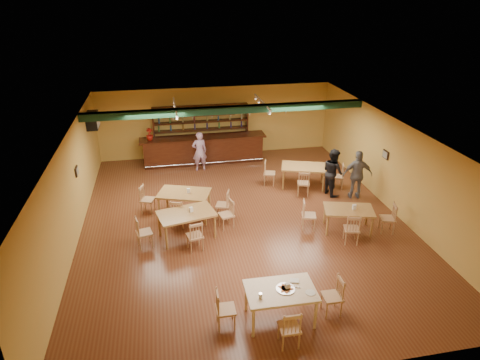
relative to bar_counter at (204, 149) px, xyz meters
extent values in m
plane|color=#5D2E1A|center=(0.67, -5.15, -0.56)|extent=(12.00, 12.00, 0.00)
cube|color=black|center=(0.67, -2.35, 2.31)|extent=(10.00, 0.30, 0.25)
cube|color=silver|center=(-1.13, -1.75, 2.38)|extent=(0.05, 2.50, 0.05)
cube|color=silver|center=(2.07, -1.75, 2.38)|extent=(0.05, 2.50, 0.05)
cube|color=silver|center=(-4.13, -0.95, 1.79)|extent=(0.34, 0.70, 0.48)
cube|color=black|center=(-4.30, -4.15, 1.14)|extent=(0.04, 0.34, 0.28)
cube|color=black|center=(5.64, -4.65, 1.14)|extent=(0.04, 0.34, 0.28)
cube|color=#35130A|center=(0.00, 0.00, 0.00)|extent=(5.24, 0.85, 1.13)
cube|color=#35130A|center=(0.00, 0.63, 0.57)|extent=(4.05, 0.40, 2.28)
imported|color=#A3190F|center=(-2.17, 0.00, 0.81)|extent=(0.36, 0.36, 0.50)
cube|color=olive|center=(-1.11, -4.42, -0.16)|extent=(1.84, 1.45, 0.81)
cube|color=olive|center=(3.37, -3.07, -0.16)|extent=(1.83, 1.41, 0.80)
cube|color=olive|center=(-1.14, -5.77, -0.16)|extent=(1.80, 1.32, 0.81)
cube|color=olive|center=(3.69, -6.31, -0.20)|extent=(1.64, 1.23, 0.73)
cube|color=beige|center=(0.62, -9.58, -0.16)|extent=(1.54, 1.01, 0.82)
cylinder|color=silver|center=(0.73, -9.58, 0.26)|extent=(0.43, 0.43, 0.01)
cylinder|color=#EAE5C6|center=(0.13, -9.75, 0.31)|extent=(0.08, 0.08, 0.11)
cube|color=white|center=(1.01, -9.37, 0.27)|extent=(0.23, 0.20, 0.03)
cube|color=silver|center=(0.90, -9.53, 0.27)|extent=(0.32, 0.23, 0.00)
cylinder|color=white|center=(1.22, -9.80, 0.26)|extent=(0.22, 0.22, 0.01)
imported|color=purple|center=(-0.24, -0.83, 0.24)|extent=(0.63, 0.46, 1.62)
imported|color=black|center=(4.17, -3.87, 0.29)|extent=(0.80, 0.94, 1.70)
imported|color=slate|center=(4.89, -4.31, 0.31)|extent=(1.08, 0.60, 1.75)
camera|label=1|loc=(-1.60, -16.47, 6.21)|focal=31.15mm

